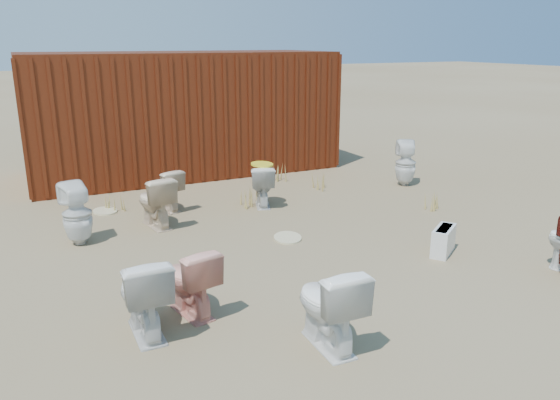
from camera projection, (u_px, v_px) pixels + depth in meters
name	position (u px, v px, depth m)	size (l,w,h in m)	color
ground	(300.00, 253.00, 6.98)	(100.00, 100.00, 0.00)	brown
shipping_container	(182.00, 113.00, 11.13)	(6.00, 2.40, 2.40)	#511A0D
toilet_front_a	(143.00, 295.00, 4.96)	(0.44, 0.77, 0.78)	silver
toilet_front_pink	(190.00, 280.00, 5.34)	(0.40, 0.70, 0.71)	#E99886
toilet_front_c	(328.00, 305.00, 4.76)	(0.44, 0.77, 0.78)	white
toilet_back_a	(77.00, 214.00, 7.17)	(0.38, 0.39, 0.84)	white
toilet_back_beige_left	(165.00, 190.00, 8.65)	(0.38, 0.66, 0.67)	beige
toilet_back_beige_right	(155.00, 201.00, 7.88)	(0.42, 0.74, 0.76)	beige
toilet_back_yellowlid	(262.00, 185.00, 8.89)	(0.38, 0.67, 0.68)	silver
toilet_back_e	(406.00, 163.00, 10.14)	(0.38, 0.39, 0.84)	white
yellow_lid	(262.00, 164.00, 8.80)	(0.35, 0.43, 0.03)	yellow
loose_tank	(443.00, 241.00, 6.91)	(0.50, 0.20, 0.35)	silver
loose_lid_near	(288.00, 238.00, 7.49)	(0.38, 0.49, 0.02)	beige
loose_lid_far	(105.00, 211.00, 8.65)	(0.36, 0.47, 0.02)	beige
weed_clump_a	(112.00, 202.00, 8.71)	(0.36, 0.36, 0.27)	olive
weed_clump_b	(249.00, 196.00, 8.95)	(0.32, 0.32, 0.31)	olive
weed_clump_c	(322.00, 181.00, 9.95)	(0.36, 0.36, 0.30)	olive
weed_clump_d	(157.00, 190.00, 9.40)	(0.30, 0.30, 0.27)	olive
weed_clump_e	(276.00, 173.00, 10.51)	(0.34, 0.34, 0.31)	olive
weed_clump_f	(432.00, 202.00, 8.71)	(0.28, 0.28, 0.27)	olive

